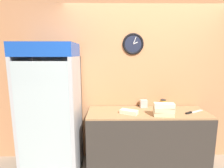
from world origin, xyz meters
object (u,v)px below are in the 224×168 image
at_px(condiment_jar, 163,103).
at_px(napkin_dispenser, 144,104).
at_px(beverage_cooler, 52,103).
at_px(sandwich_stack_middle, 164,110).
at_px(sandwich_stack_bottom, 164,114).
at_px(chefs_knife, 192,112).
at_px(sandwich_stack_top, 164,105).
at_px(sandwich_flat_left, 129,112).

distance_m(condiment_jar, napkin_dispenser, 0.31).
height_order(beverage_cooler, sandwich_stack_middle, beverage_cooler).
bearing_deg(condiment_jar, sandwich_stack_middle, -105.55).
relative_size(sandwich_stack_bottom, condiment_jar, 2.15).
height_order(chefs_knife, napkin_dispenser, napkin_dispenser).
bearing_deg(napkin_dispenser, sandwich_stack_bottom, -64.23).
distance_m(sandwich_stack_top, chefs_knife, 0.50).
distance_m(sandwich_stack_middle, chefs_knife, 0.48).
xyz_separation_m(beverage_cooler, sandwich_flat_left, (1.12, -0.09, -0.11)).
bearing_deg(napkin_dispenser, sandwich_stack_middle, -64.23).
bearing_deg(sandwich_stack_middle, sandwich_stack_bottom, 0.00).
xyz_separation_m(sandwich_stack_middle, chefs_knife, (0.46, 0.13, -0.08)).
bearing_deg(beverage_cooler, condiment_jar, 6.91).
xyz_separation_m(beverage_cooler, sandwich_stack_middle, (1.59, -0.19, -0.04)).
bearing_deg(chefs_knife, condiment_jar, 142.36).
height_order(sandwich_stack_top, napkin_dispenser, sandwich_stack_top).
bearing_deg(sandwich_stack_top, sandwich_stack_bottom, 0.00).
relative_size(condiment_jar, napkin_dispenser, 1.09).
distance_m(sandwich_stack_middle, sandwich_flat_left, 0.48).
bearing_deg(sandwich_stack_middle, beverage_cooler, 173.01).
bearing_deg(sandwich_flat_left, sandwich_stack_bottom, -12.63).
relative_size(beverage_cooler, sandwich_stack_top, 6.71).
distance_m(sandwich_flat_left, condiment_jar, 0.65).
xyz_separation_m(sandwich_stack_middle, sandwich_flat_left, (-0.47, 0.10, -0.06)).
relative_size(sandwich_stack_middle, condiment_jar, 2.09).
xyz_separation_m(sandwich_stack_bottom, sandwich_stack_middle, (0.00, 0.00, 0.06)).
relative_size(beverage_cooler, sandwich_stack_middle, 6.90).
xyz_separation_m(sandwich_stack_top, sandwich_flat_left, (-0.47, 0.10, -0.13)).
bearing_deg(sandwich_stack_top, condiment_jar, 74.45).
bearing_deg(sandwich_stack_bottom, sandwich_stack_middle, 0.00).
xyz_separation_m(chefs_knife, napkin_dispenser, (-0.65, 0.28, 0.05)).
distance_m(sandwich_stack_middle, condiment_jar, 0.42).
bearing_deg(sandwich_flat_left, chefs_knife, 1.86).
xyz_separation_m(sandwich_flat_left, chefs_knife, (0.92, 0.03, -0.02)).
bearing_deg(sandwich_stack_middle, condiment_jar, 74.45).
bearing_deg(napkin_dispenser, condiment_jar, -2.10).
bearing_deg(sandwich_stack_top, chefs_knife, 16.48).
xyz_separation_m(sandwich_stack_bottom, condiment_jar, (0.11, 0.40, 0.03)).
bearing_deg(sandwich_stack_bottom, napkin_dispenser, 115.77).
relative_size(chefs_knife, condiment_jar, 2.55).
height_order(beverage_cooler, chefs_knife, beverage_cooler).
distance_m(sandwich_stack_top, napkin_dispenser, 0.47).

